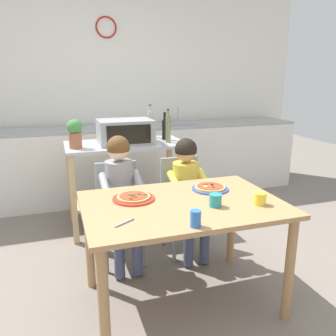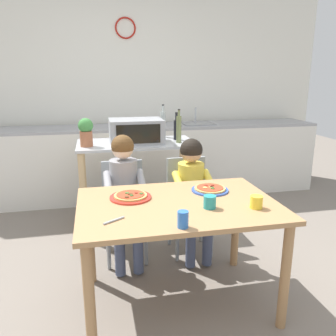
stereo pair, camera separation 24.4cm
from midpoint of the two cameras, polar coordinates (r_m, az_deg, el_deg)
ground_plane at (r=3.43m, az=-0.61°, el=-11.07°), size 10.44×10.44×0.00m
back_wall_tiled at (r=4.69m, az=-4.77°, el=13.05°), size 5.21×0.14×2.70m
kitchen_counter at (r=4.41m, az=-3.80°, el=1.13°), size 4.69×0.60×1.10m
kitchen_island_cart at (r=3.51m, az=-3.14°, el=-0.26°), size 1.16×0.61×0.87m
toaster_oven at (r=3.40m, az=-3.24°, el=6.10°), size 0.51×0.38×0.23m
bottle_dark_olive_oil at (r=3.41m, az=3.86°, el=6.48°), size 0.05×0.05×0.33m
bottle_squat_spirits at (r=3.56m, az=3.39°, el=6.45°), size 0.06×0.06×0.28m
bottle_clear_vinegar at (r=3.72m, az=1.08°, el=7.32°), size 0.06×0.06×0.35m
potted_herb_plant at (r=3.27m, az=-11.34°, el=5.96°), size 0.14×0.14×0.27m
dining_table at (r=2.25m, az=4.77°, el=-8.16°), size 1.26×0.87×0.73m
dining_chair_left at (r=2.91m, az=-4.91°, el=-5.78°), size 0.36×0.36×0.81m
dining_chair_right at (r=3.02m, az=5.72°, el=-4.96°), size 0.36×0.36×0.81m
child_in_grey_shirt at (r=2.73m, az=-4.67°, el=-3.04°), size 0.32×0.42×1.05m
child_in_yellow_shirt at (r=2.86m, az=6.56°, el=-2.70°), size 0.32×0.42×0.99m
pizza_plate_red_rimmed at (r=2.28m, az=-3.17°, el=-4.75°), size 0.27×0.27×0.03m
pizza_plate_blue_rimmed at (r=2.45m, az=9.78°, el=-3.51°), size 0.26×0.26×0.03m
drinking_cup_blue at (r=1.86m, az=6.29°, el=-8.51°), size 0.06×0.06×0.09m
drinking_cup_yellow at (r=2.21m, az=17.50°, el=-5.43°), size 0.08×0.08×0.08m
drinking_cup_teal at (r=2.14m, az=10.18°, el=-5.59°), size 0.08×0.08×0.08m
serving_spoon at (r=1.94m, az=-5.35°, el=-8.68°), size 0.12×0.08×0.01m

